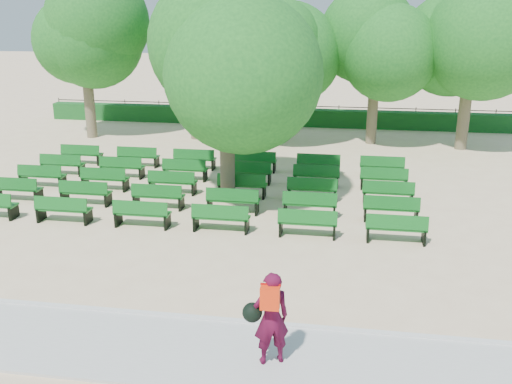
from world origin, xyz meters
TOP-DOWN VIEW (x-y plane):
  - ground at (0.00, 0.00)m, footprint 120.00×120.00m
  - paving at (0.00, -7.40)m, footprint 30.00×2.20m
  - curb at (0.00, -6.25)m, footprint 30.00×0.12m
  - hedge at (0.00, 14.00)m, footprint 26.00×0.70m
  - fence at (0.00, 14.40)m, footprint 26.00×0.10m
  - tree_line at (0.00, 10.00)m, footprint 21.80×6.80m
  - bench_array at (-1.18, 1.76)m, footprint 1.68×0.64m
  - tree_among at (-0.35, 1.26)m, footprint 4.63×4.63m
  - person at (2.22, -7.50)m, footprint 0.88×0.64m

SIDE VIEW (x-z plane):
  - ground at x=0.00m, z-range 0.00..0.00m
  - fence at x=0.00m, z-range -0.51..0.51m
  - tree_line at x=0.00m, z-range -3.52..3.52m
  - paving at x=0.00m, z-range 0.00..0.06m
  - curb at x=0.00m, z-range 0.00..0.10m
  - bench_array at x=-1.18m, z-range -0.43..0.60m
  - hedge at x=0.00m, z-range 0.00..0.90m
  - person at x=2.22m, z-range 0.09..1.85m
  - tree_among at x=-0.35m, z-range 1.19..7.78m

